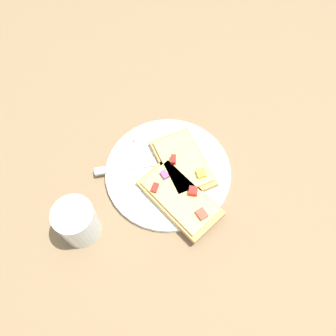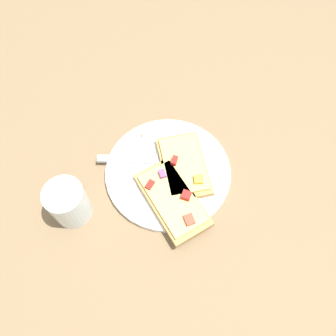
% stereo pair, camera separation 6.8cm
% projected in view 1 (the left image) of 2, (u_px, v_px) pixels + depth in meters
% --- Properties ---
extents(ground_plane, '(4.00, 4.00, 0.00)m').
position_uv_depth(ground_plane, '(168.00, 173.00, 0.70)').
color(ground_plane, '#7F6647').
extents(plate, '(0.26, 0.26, 0.01)m').
position_uv_depth(plate, '(168.00, 172.00, 0.69)').
color(plate, white).
rests_on(plate, ground).
extents(fork, '(0.14, 0.17, 0.01)m').
position_uv_depth(fork, '(165.00, 185.00, 0.67)').
color(fork, '#B7B7BC').
rests_on(fork, plate).
extents(knife, '(0.14, 0.19, 0.01)m').
position_uv_depth(knife, '(138.00, 165.00, 0.69)').
color(knife, '#B7B7BC').
rests_on(knife, plate).
extents(pizza_slice_main, '(0.17, 0.14, 0.03)m').
position_uv_depth(pizza_slice_main, '(183.00, 163.00, 0.69)').
color(pizza_slice_main, tan).
rests_on(pizza_slice_main, plate).
extents(pizza_slice_corner, '(0.17, 0.10, 0.03)m').
position_uv_depth(pizza_slice_corner, '(180.00, 198.00, 0.65)').
color(pizza_slice_corner, tan).
rests_on(pizza_slice_corner, plate).
extents(crumb_scatter, '(0.12, 0.03, 0.01)m').
position_uv_depth(crumb_scatter, '(165.00, 164.00, 0.69)').
color(crumb_scatter, '#AA7951').
rests_on(crumb_scatter, plate).
extents(drinking_glass, '(0.08, 0.08, 0.09)m').
position_uv_depth(drinking_glass, '(78.00, 222.00, 0.60)').
color(drinking_glass, silver).
rests_on(drinking_glass, ground).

